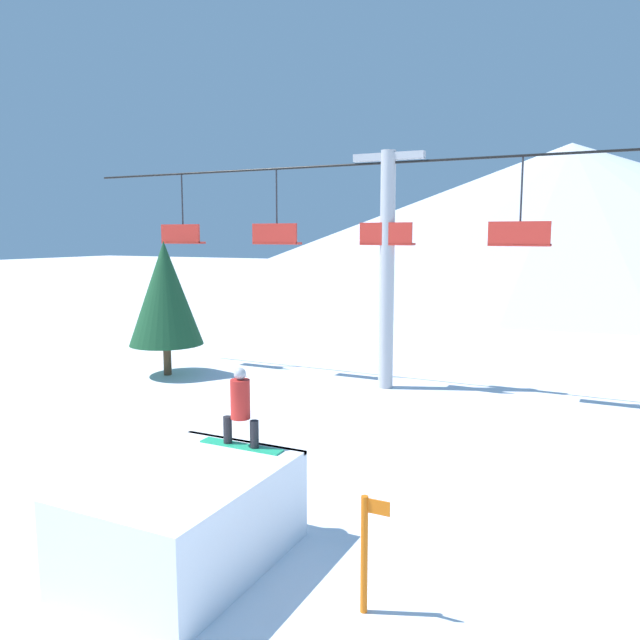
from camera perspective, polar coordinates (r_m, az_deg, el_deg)
name	(u,v)px	position (r m, az deg, el deg)	size (l,w,h in m)	color
ground_plane	(141,585)	(10.39, -16.01, -22.23)	(220.00, 220.00, 0.00)	white
mountain_ridge	(569,213)	(75.29, 21.78, 9.09)	(80.11, 80.11, 15.10)	silver
snow_ramp	(186,519)	(10.39, -12.15, -17.39)	(2.46, 3.45, 1.51)	white
snowboarder	(240,408)	(10.88, -7.29, -7.97)	(1.56, 0.34, 1.40)	#1E9E6B
chairlift	(387,251)	(20.76, 6.14, 6.28)	(24.67, 0.49, 7.86)	#B2B2B7
pine_tree_near	(165,293)	(23.39, -13.98, 2.38)	(2.69, 2.69, 4.93)	#4C3823
trail_marker	(365,551)	(9.03, 4.15, -20.31)	(0.41, 0.10, 1.67)	orange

